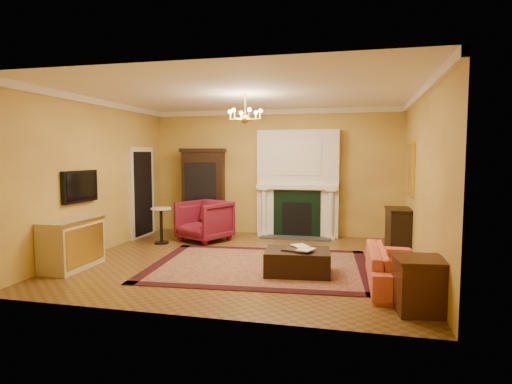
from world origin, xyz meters
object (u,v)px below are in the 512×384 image
(pedestal_table, at_px, (161,223))
(coral_sofa, at_px, (395,261))
(commode, at_px, (72,244))
(leather_ottoman, at_px, (298,262))
(wingback_armchair, at_px, (204,219))
(console_table, at_px, (399,231))
(end_table, at_px, (420,287))
(china_cabinet, at_px, (204,193))

(pedestal_table, relative_size, coral_sofa, 0.41)
(commode, bearing_deg, coral_sofa, 2.29)
(coral_sofa, distance_m, leather_ottoman, 1.50)
(wingback_armchair, relative_size, leather_ottoman, 0.97)
(console_table, bearing_deg, end_table, -95.92)
(pedestal_table, xyz_separation_m, console_table, (4.94, 0.41, -0.04))
(wingback_armchair, distance_m, end_table, 5.36)
(wingback_armchair, xyz_separation_m, commode, (-1.38, -2.70, -0.08))
(coral_sofa, bearing_deg, pedestal_table, 65.85)
(china_cabinet, xyz_separation_m, leather_ottoman, (2.76, -3.15, -0.79))
(end_table, distance_m, console_table, 3.43)
(wingback_armchair, height_order, console_table, wingback_armchair)
(commode, bearing_deg, console_table, 24.94)
(wingback_armchair, xyz_separation_m, coral_sofa, (3.86, -2.43, -0.13))
(commode, height_order, console_table, commode)
(end_table, relative_size, leather_ottoman, 0.63)
(commode, bearing_deg, leather_ottoman, 7.24)
(china_cabinet, relative_size, coral_sofa, 1.05)
(china_cabinet, relative_size, commode, 1.77)
(commode, xyz_separation_m, console_table, (5.51, 2.63, -0.00))
(wingback_armchair, distance_m, commode, 3.03)
(coral_sofa, xyz_separation_m, leather_ottoman, (-1.47, 0.26, -0.16))
(pedestal_table, height_order, console_table, console_table)
(pedestal_table, distance_m, coral_sofa, 5.07)
(pedestal_table, height_order, commode, commode)
(commode, bearing_deg, wingback_armchair, 62.26)
(commode, relative_size, coral_sofa, 0.59)
(wingback_armchair, height_order, pedestal_table, wingback_armchair)
(china_cabinet, distance_m, pedestal_table, 1.61)
(china_cabinet, bearing_deg, wingback_armchair, -76.73)
(china_cabinet, xyz_separation_m, console_table, (4.49, -1.04, -0.58))
(pedestal_table, distance_m, console_table, 4.96)
(china_cabinet, height_order, wingback_armchair, china_cabinet)
(console_table, xyz_separation_m, leather_ottoman, (-1.74, -2.11, -0.21))
(coral_sofa, relative_size, leather_ottoman, 1.83)
(end_table, height_order, console_table, console_table)
(wingback_armchair, distance_m, leather_ottoman, 3.25)
(console_table, bearing_deg, coral_sofa, -101.37)
(pedestal_table, xyz_separation_m, leather_ottoman, (3.20, -1.70, -0.25))
(wingback_armchair, relative_size, end_table, 1.55)
(wingback_armchair, height_order, commode, wingback_armchair)
(commode, bearing_deg, china_cabinet, 73.95)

